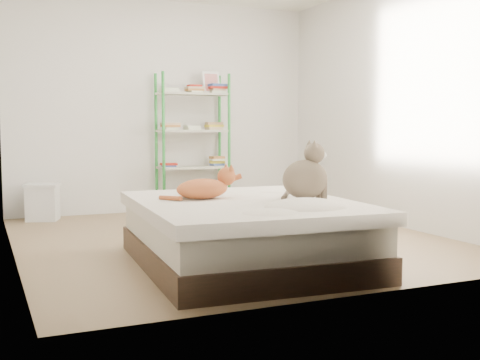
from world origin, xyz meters
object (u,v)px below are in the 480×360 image
bed (244,233)px  cardboard_box (218,206)px  orange_cat (202,186)px  shelf_unit (193,144)px  grey_cat (305,171)px  white_bin (43,202)px

bed → cardboard_box: bed is taller
orange_cat → shelf_unit: bearing=66.2°
orange_cat → grey_cat: grey_cat is taller
grey_cat → white_bin: size_ratio=1.00×
orange_cat → cardboard_box: orange_cat is taller
orange_cat → cardboard_box: size_ratio=0.93×
bed → cardboard_box: 2.22m
orange_cat → cardboard_box: (0.89, 1.92, -0.43)m
bed → shelf_unit: (0.62, 2.93, 0.59)m
grey_cat → shelf_unit: 3.04m
shelf_unit → grey_cat: bearing=-92.8°
cardboard_box → orange_cat: bearing=-99.8°
grey_cat → shelf_unit: bearing=3.2°
shelf_unit → white_bin: bearing=-179.0°
grey_cat → white_bin: bearing=34.8°
cardboard_box → bed: bearing=-91.5°
orange_cat → grey_cat: (0.73, -0.31, 0.12)m
bed → orange_cat: orange_cat is taller
cardboard_box → shelf_unit: bearing=105.9°
shelf_unit → white_bin: shelf_unit is taller
bed → cardboard_box: size_ratio=3.79×
grey_cat → cardboard_box: (0.16, 2.22, -0.55)m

